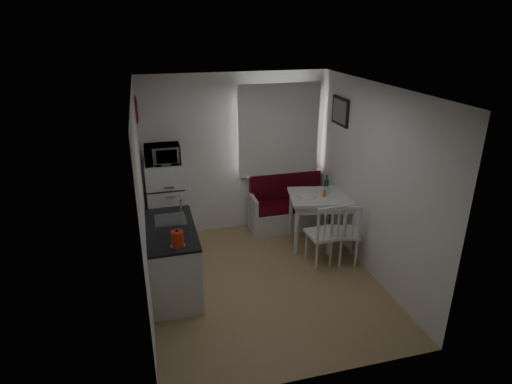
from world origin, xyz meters
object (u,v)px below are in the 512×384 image
chair_right (347,227)px  fridge (166,205)px  dining_table (325,201)px  microwave (162,154)px  bench (287,210)px  kettle (177,239)px  kitchen_counter (173,258)px  wine_bottle (326,184)px  chair_left (327,229)px

chair_right → fridge: 2.73m
dining_table → microwave: 2.56m
bench → kettle: (-1.98, -1.89, 0.70)m
dining_table → fridge: bearing=178.0°
kitchen_counter → chair_right: bearing=0.0°
chair_right → wine_bottle: 0.86m
dining_table → kettle: bearing=-141.3°
bench → kettle: bearing=-136.3°
bench → wine_bottle: bearing=-54.2°
chair_left → fridge: (-2.13, 1.25, 0.08)m
dining_table → microwave: microwave is taller
kitchen_counter → bench: kitchen_counter is taller
kitchen_counter → wine_bottle: (2.45, 0.77, 0.51)m
bench → fridge: (-2.01, -0.11, 0.38)m
kitchen_counter → chair_left: (2.15, -0.00, 0.15)m
kettle → wine_bottle: (2.40, 1.31, -0.05)m
fridge → kettle: (0.03, -1.78, 0.33)m
microwave → fridge: bearing=90.0°
dining_table → fridge: (-2.38, 0.57, -0.05)m
chair_left → fridge: 2.47m
chair_left → microwave: (-2.13, 1.20, 0.90)m
dining_table → microwave: (-2.38, 0.52, 0.78)m
microwave → kettle: microwave is taller
microwave → kettle: bearing=-89.0°
kitchen_counter → chair_left: size_ratio=2.51×
chair_left → microwave: size_ratio=1.04×
chair_left → kettle: (-2.10, -0.53, 0.41)m
kitchen_counter → wine_bottle: bearing=17.4°
dining_table → chair_left: chair_left is taller
chair_left → kitchen_counter: bearing=177.5°
kitchen_counter → bench: bearing=33.7°
dining_table → chair_left: 0.73m
chair_right → microwave: microwave is taller
chair_right → wine_bottle: size_ratio=1.93×
dining_table → fridge: fridge is taller
kitchen_counter → chair_left: bearing=-0.0°
microwave → kettle: (0.03, -1.73, -0.50)m
fridge → microwave: microwave is taller
fridge → microwave: 0.83m
microwave → wine_bottle: size_ratio=1.76×
kettle → dining_table: bearing=27.1°
dining_table → chair_right: bearing=-74.6°
kitchen_counter → fridge: (0.02, 1.24, 0.23)m
wine_bottle → kettle: bearing=-151.5°
kitchen_counter → chair_right: 2.45m
microwave → wine_bottle: (2.43, -0.42, -0.54)m
dining_table → chair_right: size_ratio=2.22×
chair_left → wine_bottle: (0.30, 0.77, 0.36)m
chair_left → fridge: fridge is taller
bench → kettle: 2.83m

